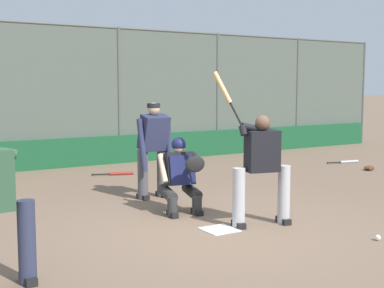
{
  "coord_description": "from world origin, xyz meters",
  "views": [
    {
      "loc": [
        3.97,
        5.72,
        1.92
      ],
      "look_at": [
        -0.19,
        -1.0,
        1.05
      ],
      "focal_mm": 50.0,
      "sensor_mm": 36.0,
      "label": 1
    }
  ],
  "objects_px": {
    "baseball_loose": "(378,238)",
    "batter_at_plate": "(261,166)",
    "spare_bat_near_backstop": "(118,174)",
    "spare_bat_by_padding": "(347,162)",
    "umpire_home": "(153,148)",
    "fielding_glove_on_dirt": "(369,168)",
    "catcher_behind_plate": "(181,174)"
  },
  "relations": [
    {
      "from": "batter_at_plate",
      "to": "catcher_behind_plate",
      "type": "relative_size",
      "value": 1.84
    },
    {
      "from": "baseball_loose",
      "to": "fielding_glove_on_dirt",
      "type": "bearing_deg",
      "value": -139.01
    },
    {
      "from": "umpire_home",
      "to": "fielding_glove_on_dirt",
      "type": "height_order",
      "value": "umpire_home"
    },
    {
      "from": "fielding_glove_on_dirt",
      "to": "baseball_loose",
      "type": "distance_m",
      "value": 5.78
    },
    {
      "from": "batter_at_plate",
      "to": "fielding_glove_on_dirt",
      "type": "bearing_deg",
      "value": -141.02
    },
    {
      "from": "batter_at_plate",
      "to": "spare_bat_near_backstop",
      "type": "bearing_deg",
      "value": -76.79
    },
    {
      "from": "spare_bat_near_backstop",
      "to": "baseball_loose",
      "type": "distance_m",
      "value": 6.23
    },
    {
      "from": "umpire_home",
      "to": "spare_bat_by_padding",
      "type": "height_order",
      "value": "umpire_home"
    },
    {
      "from": "spare_bat_by_padding",
      "to": "catcher_behind_plate",
      "type": "bearing_deg",
      "value": -147.28
    },
    {
      "from": "fielding_glove_on_dirt",
      "to": "baseball_loose",
      "type": "relative_size",
      "value": 3.86
    },
    {
      "from": "spare_bat_near_backstop",
      "to": "baseball_loose",
      "type": "height_order",
      "value": "baseball_loose"
    },
    {
      "from": "catcher_behind_plate",
      "to": "spare_bat_by_padding",
      "type": "bearing_deg",
      "value": -150.52
    },
    {
      "from": "catcher_behind_plate",
      "to": "umpire_home",
      "type": "height_order",
      "value": "umpire_home"
    },
    {
      "from": "batter_at_plate",
      "to": "spare_bat_by_padding",
      "type": "relative_size",
      "value": 2.37
    },
    {
      "from": "spare_bat_near_backstop",
      "to": "spare_bat_by_padding",
      "type": "bearing_deg",
      "value": 4.14
    },
    {
      "from": "batter_at_plate",
      "to": "baseball_loose",
      "type": "relative_size",
      "value": 28.55
    },
    {
      "from": "umpire_home",
      "to": "batter_at_plate",
      "type": "bearing_deg",
      "value": 97.66
    },
    {
      "from": "spare_bat_by_padding",
      "to": "spare_bat_near_backstop",
      "type": "bearing_deg",
      "value": 178.34
    },
    {
      "from": "umpire_home",
      "to": "spare_bat_near_backstop",
      "type": "relative_size",
      "value": 1.89
    },
    {
      "from": "catcher_behind_plate",
      "to": "baseball_loose",
      "type": "height_order",
      "value": "catcher_behind_plate"
    },
    {
      "from": "fielding_glove_on_dirt",
      "to": "baseball_loose",
      "type": "height_order",
      "value": "fielding_glove_on_dirt"
    },
    {
      "from": "umpire_home",
      "to": "baseball_loose",
      "type": "relative_size",
      "value": 22.03
    },
    {
      "from": "umpire_home",
      "to": "fielding_glove_on_dirt",
      "type": "relative_size",
      "value": 5.71
    },
    {
      "from": "spare_bat_by_padding",
      "to": "baseball_loose",
      "type": "relative_size",
      "value": 12.03
    },
    {
      "from": "baseball_loose",
      "to": "batter_at_plate",
      "type": "bearing_deg",
      "value": -59.9
    },
    {
      "from": "umpire_home",
      "to": "spare_bat_near_backstop",
      "type": "xyz_separation_m",
      "value": [
        -0.45,
        -2.51,
        -0.84
      ]
    },
    {
      "from": "catcher_behind_plate",
      "to": "umpire_home",
      "type": "xyz_separation_m",
      "value": [
        -0.16,
        -1.17,
        0.28
      ]
    },
    {
      "from": "catcher_behind_plate",
      "to": "batter_at_plate",
      "type": "bearing_deg",
      "value": 125.33
    },
    {
      "from": "catcher_behind_plate",
      "to": "fielding_glove_on_dirt",
      "type": "relative_size",
      "value": 4.02
    },
    {
      "from": "umpire_home",
      "to": "spare_bat_near_backstop",
      "type": "bearing_deg",
      "value": -103.0
    },
    {
      "from": "umpire_home",
      "to": "fielding_glove_on_dirt",
      "type": "bearing_deg",
      "value": 178.41
    },
    {
      "from": "spare_bat_near_backstop",
      "to": "spare_bat_by_padding",
      "type": "distance_m",
      "value": 5.71
    }
  ]
}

